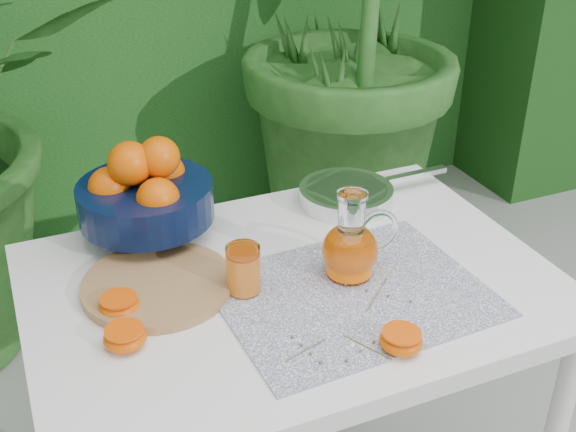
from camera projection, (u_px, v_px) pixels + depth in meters
name	position (u px, v px, depth m)	size (l,w,h in m)	color
potted_plant_right	(333.00, 18.00, 2.58)	(1.78, 1.78, 1.78)	#25551D
white_table	(292.00, 313.00, 1.43)	(1.00, 0.70, 0.75)	white
placemat	(352.00, 294.00, 1.34)	(0.48, 0.38, 0.00)	#0D134B
cutting_board	(158.00, 284.00, 1.36)	(0.29, 0.29, 0.02)	#976A44
fruit_bowl	(144.00, 193.00, 1.49)	(0.33, 0.33, 0.22)	black
juice_pitcher	(351.00, 247.00, 1.37)	(0.16, 0.12, 0.18)	white
juice_tumbler	(243.00, 270.00, 1.33)	(0.07, 0.07, 0.09)	white
saute_pan	(347.00, 194.00, 1.65)	(0.38, 0.22, 0.04)	silver
orange_halves	(213.00, 327.00, 1.23)	(0.51, 0.37, 0.04)	#F55602
thyme_sprigs	(353.00, 327.00, 1.25)	(0.28, 0.22, 0.01)	brown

